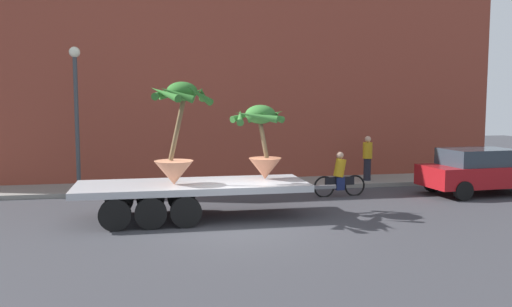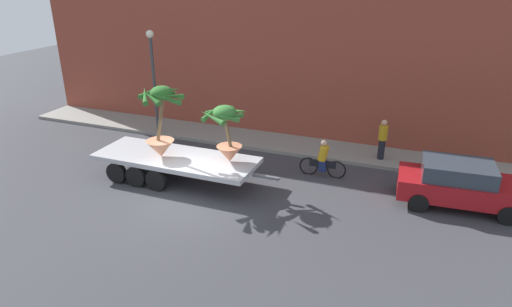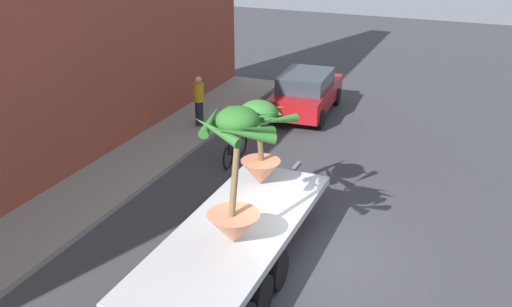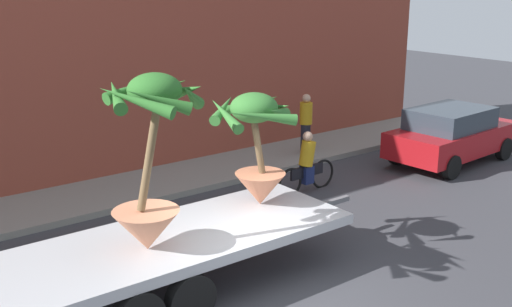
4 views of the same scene
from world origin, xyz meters
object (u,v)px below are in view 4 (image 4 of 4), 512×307
Objects in this scene: potted_palm_middle at (256,146)px; cyclist at (307,165)px; flatbed_trailer at (155,253)px; parked_car at (452,134)px; potted_palm_rear at (150,166)px; pedestrian_near_gate at (306,122)px.

cyclist is at bearing 33.28° from potted_palm_middle.
parked_car reaches higher than flatbed_trailer.
flatbed_trailer is 2.67m from potted_palm_middle.
potted_palm_middle is 0.50× the size of parked_car.
flatbed_trailer is 1.56m from potted_palm_rear.
parked_car is at bearing 10.62° from potted_palm_rear.
potted_palm_rear is 1.48× the size of cyclist.
pedestrian_near_gate is at bearing 135.65° from parked_car.
cyclist is 4.91m from parked_car.
flatbed_trailer is 3.94× the size of cyclist.
flatbed_trailer is 1.71× the size of parked_car.
potted_palm_rear is 6.29m from cyclist.
flatbed_trailer is at bearing -172.48° from potted_palm_middle.
pedestrian_near_gate is (-2.91, 2.85, 0.22)m from parked_car.
potted_palm_middle is 8.21m from parked_car.
potted_palm_rear is 1.60× the size of pedestrian_near_gate.
parked_car is (10.26, 1.73, 0.06)m from flatbed_trailer.
flatbed_trailer is 8.66m from pedestrian_near_gate.
cyclist reaches higher than flatbed_trailer.
potted_palm_middle is 4.00m from cyclist.
potted_palm_middle is at bearing -169.83° from parked_car.
flatbed_trailer is at bearing -170.41° from parked_car.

